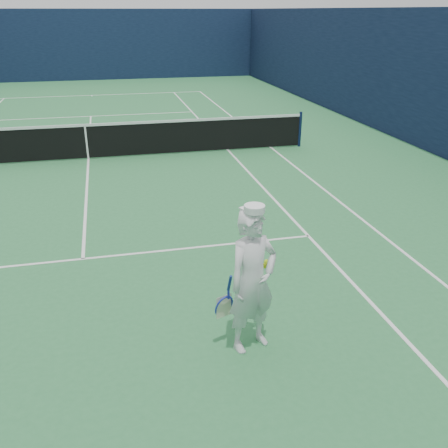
{
  "coord_description": "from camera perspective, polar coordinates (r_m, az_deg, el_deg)",
  "views": [
    {
      "loc": [
        0.61,
        -14.34,
        3.92
      ],
      "look_at": [
        2.14,
        -7.84,
        1.05
      ],
      "focal_mm": 40.0,
      "sensor_mm": 36.0,
      "label": 1
    }
  ],
  "objects": [
    {
      "name": "court_markings",
      "position": [
        14.88,
        -15.23,
        7.19
      ],
      "size": [
        11.03,
        23.83,
        0.01
      ],
      "color": "white",
      "rests_on": "ground"
    },
    {
      "name": "ground",
      "position": [
        14.88,
        -15.23,
        7.18
      ],
      "size": [
        80.0,
        80.0,
        0.0
      ],
      "primitive_type": "plane",
      "color": "#2C7440",
      "rests_on": "ground"
    },
    {
      "name": "windscreen_fence",
      "position": [
        14.48,
        -16.08,
        14.79
      ],
      "size": [
        20.12,
        36.12,
        4.0
      ],
      "color": "#0F1B37",
      "rests_on": "ground"
    },
    {
      "name": "tennis_net",
      "position": [
        14.74,
        -15.46,
        9.24
      ],
      "size": [
        12.88,
        0.09,
        1.07
      ],
      "color": "#141E4C",
      "rests_on": "ground"
    },
    {
      "name": "tennis_player",
      "position": [
        6.03,
        3.27,
        -6.52
      ],
      "size": [
        0.88,
        0.65,
        1.9
      ],
      "rotation": [
        0.0,
        0.0,
        0.36
      ],
      "color": "white",
      "rests_on": "ground"
    }
  ]
}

